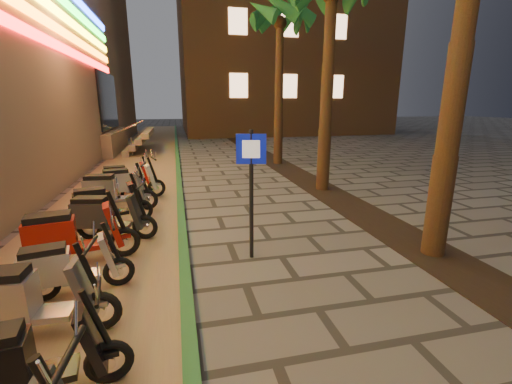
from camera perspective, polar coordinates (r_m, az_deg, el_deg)
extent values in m
plane|color=#474442|center=(4.12, 3.47, -26.61)|extent=(120.00, 120.00, 0.00)
cube|color=#8C7251|center=(13.34, -20.08, 2.02)|extent=(3.40, 60.00, 0.01)
cube|color=#225C2B|center=(13.23, -12.78, 2.65)|extent=(0.18, 60.00, 0.10)
cube|color=black|center=(9.54, 15.79, -2.39)|extent=(1.20, 40.00, 0.02)
cube|color=black|center=(21.25, -23.39, 13.71)|extent=(0.08, 5.00, 3.00)
cube|color=gray|center=(21.79, -28.14, 7.35)|extent=(5.00, 6.00, 1.20)
cube|color=gray|center=(21.27, -20.14, 6.82)|extent=(0.35, 5.00, 0.30)
cube|color=gray|center=(21.20, -19.26, 7.69)|extent=(0.35, 5.00, 0.30)
cube|color=gray|center=(21.13, -18.38, 8.56)|extent=(0.35, 5.00, 0.30)
cube|color=gray|center=(21.08, -17.49, 9.44)|extent=(0.35, 5.00, 0.30)
cylinder|color=silver|center=(19.25, -22.29, 9.20)|extent=(2.09, 0.06, 0.81)
cylinder|color=silver|center=(23.20, -20.81, 10.08)|extent=(2.09, 0.06, 0.81)
cube|color=#E7B07F|center=(27.40, -2.90, 17.30)|extent=(1.40, 0.06, 1.80)
cube|color=#E7B07F|center=(28.40, 5.44, 17.16)|extent=(1.40, 0.06, 1.80)
cube|color=#E7B07F|center=(29.89, 13.06, 16.73)|extent=(1.40, 0.06, 1.80)
cube|color=#E7B07F|center=(27.98, -3.03, 26.54)|extent=(1.40, 0.06, 1.80)
cube|color=#E7B07F|center=(28.95, 5.68, 26.09)|extent=(1.40, 0.06, 1.80)
cube|color=#E7B07F|center=(30.42, 13.59, 25.22)|extent=(1.40, 0.06, 1.80)
cylinder|color=#472D19|center=(6.71, 30.05, 12.84)|extent=(0.40, 0.40, 5.45)
cylinder|color=#472D19|center=(10.94, 11.69, 15.06)|extent=(0.40, 0.40, 5.70)
cylinder|color=#472D19|center=(15.63, 3.83, 15.56)|extent=(0.40, 0.40, 5.95)
sphere|color=#472D19|center=(15.96, 4.03, 26.30)|extent=(0.56, 0.56, 0.56)
cone|color=#174C1C|center=(16.33, 7.42, 27.58)|extent=(0.60, 1.93, 1.52)
cone|color=#174C1C|center=(16.79, 5.91, 27.26)|extent=(1.70, 1.86, 1.52)
cone|color=#174C1C|center=(16.91, 3.65, 27.20)|extent=(2.00, 0.93, 1.52)
cone|color=#174C1C|center=(16.66, 1.55, 27.42)|extent=(1.97, 1.48, 1.52)
cone|color=#174C1C|center=(16.13, 0.50, 27.86)|extent=(1.22, 2.02, 1.52)
cone|color=#174C1C|center=(15.56, 1.10, 28.35)|extent=(1.22, 2.02, 1.52)
cone|color=#174C1C|center=(15.22, 3.21, 28.64)|extent=(1.97, 1.48, 1.52)
cone|color=#174C1C|center=(15.29, 5.78, 28.53)|extent=(2.00, 0.93, 1.52)
cone|color=#174C1C|center=(15.74, 7.43, 28.08)|extent=(1.70, 1.86, 1.52)
cylinder|color=black|center=(5.93, -0.78, -0.72)|extent=(0.07, 0.07, 2.29)
cube|color=#0B1593|center=(5.74, -0.81, 7.18)|extent=(0.50, 0.14, 0.50)
cube|color=white|center=(5.72, -0.82, 7.15)|extent=(0.29, 0.09, 0.29)
cylinder|color=black|center=(2.54, -29.23, -23.36)|extent=(0.09, 0.63, 0.05)
torus|color=black|center=(4.04, -23.24, -24.54)|extent=(0.48, 0.16, 0.47)
cylinder|color=silver|center=(4.04, -23.24, -24.54)|extent=(0.14, 0.11, 0.13)
cube|color=black|center=(4.09, -31.25, -24.43)|extent=(0.54, 0.38, 0.07)
cube|color=black|center=(3.87, -25.74, -21.07)|extent=(0.29, 0.39, 0.64)
cylinder|color=black|center=(3.76, -25.04, -18.74)|extent=(0.26, 0.10, 0.67)
cylinder|color=black|center=(3.61, -24.81, -14.81)|extent=(0.12, 0.53, 0.04)
cube|color=black|center=(3.97, -23.41, -23.31)|extent=(0.22, 0.16, 0.05)
torus|color=black|center=(4.79, -24.52, -17.59)|extent=(0.52, 0.12, 0.52)
cylinder|color=silver|center=(4.79, -24.52, -17.59)|extent=(0.14, 0.11, 0.14)
cube|color=#95959C|center=(4.95, -31.25, -16.89)|extent=(0.56, 0.36, 0.08)
cube|color=#95959C|center=(5.02, -36.79, -14.04)|extent=(0.71, 0.41, 0.50)
cube|color=#95959C|center=(4.67, -26.68, -13.98)|extent=(0.28, 0.41, 0.70)
cylinder|color=black|center=(4.56, -26.11, -11.78)|extent=(0.28, 0.08, 0.74)
cylinder|color=black|center=(4.42, -25.95, -8.06)|extent=(0.07, 0.58, 0.04)
cube|color=#95959C|center=(4.73, -24.68, -16.36)|extent=(0.23, 0.15, 0.06)
torus|color=black|center=(5.78, -32.00, -13.18)|extent=(0.47, 0.19, 0.46)
cylinder|color=silver|center=(5.78, -32.00, -13.18)|extent=(0.14, 0.11, 0.12)
torus|color=black|center=(5.72, -21.85, -12.18)|extent=(0.47, 0.19, 0.46)
cylinder|color=silver|center=(5.72, -21.85, -12.18)|extent=(0.14, 0.11, 0.12)
cube|color=silver|center=(5.72, -27.07, -12.42)|extent=(0.55, 0.40, 0.07)
cube|color=silver|center=(5.66, -31.63, -10.78)|extent=(0.68, 0.47, 0.45)
cube|color=black|center=(5.57, -31.99, -8.35)|extent=(0.60, 0.40, 0.11)
cube|color=silver|center=(5.60, -23.44, -9.54)|extent=(0.31, 0.40, 0.63)
cylinder|color=black|center=(5.53, -22.97, -7.77)|extent=(0.25, 0.11, 0.66)
cylinder|color=black|center=(5.44, -22.80, -4.93)|extent=(0.15, 0.51, 0.04)
cube|color=silver|center=(5.68, -21.96, -11.21)|extent=(0.22, 0.17, 0.05)
torus|color=black|center=(6.74, -31.42, -8.81)|extent=(0.57, 0.22, 0.56)
cylinder|color=silver|center=(6.74, -31.42, -8.81)|extent=(0.17, 0.13, 0.15)
torus|color=black|center=(6.67, -21.09, -7.81)|extent=(0.57, 0.22, 0.56)
cylinder|color=silver|center=(6.67, -21.09, -7.81)|extent=(0.17, 0.13, 0.15)
cube|color=maroon|center=(6.66, -26.41, -8.01)|extent=(0.65, 0.47, 0.09)
cube|color=maroon|center=(6.62, -31.04, -6.26)|extent=(0.82, 0.55, 0.54)
cube|color=black|center=(6.52, -31.39, -3.70)|extent=(0.72, 0.47, 0.13)
cube|color=maroon|center=(6.54, -22.69, -4.99)|extent=(0.37, 0.48, 0.75)
cylinder|color=black|center=(6.48, -22.21, -3.13)|extent=(0.30, 0.13, 0.79)
cylinder|color=black|center=(6.39, -22.03, -0.14)|extent=(0.17, 0.62, 0.05)
cube|color=maroon|center=(6.62, -21.19, -6.78)|extent=(0.26, 0.19, 0.06)
torus|color=black|center=(7.76, -26.01, -5.34)|extent=(0.53, 0.20, 0.52)
cylinder|color=silver|center=(7.76, -26.01, -5.34)|extent=(0.16, 0.13, 0.14)
torus|color=black|center=(7.37, -18.01, -5.55)|extent=(0.53, 0.20, 0.52)
cylinder|color=silver|center=(7.37, -18.01, -5.55)|extent=(0.16, 0.13, 0.14)
cube|color=#242829|center=(7.54, -22.22, -5.17)|extent=(0.61, 0.44, 0.08)
cube|color=#242829|center=(7.64, -25.71, -3.31)|extent=(0.76, 0.51, 0.50)
cube|color=black|center=(7.56, -25.95, -1.22)|extent=(0.67, 0.43, 0.12)
cube|color=#242829|center=(7.31, -19.28, -3.02)|extent=(0.34, 0.44, 0.70)
cylinder|color=black|center=(7.23, -18.88, -1.52)|extent=(0.28, 0.12, 0.74)
cylinder|color=black|center=(7.14, -18.70, 0.95)|extent=(0.16, 0.58, 0.04)
cube|color=#242829|center=(7.33, -18.09, -4.67)|extent=(0.24, 0.18, 0.06)
torus|color=black|center=(8.42, -26.09, -3.83)|extent=(0.53, 0.23, 0.52)
cylinder|color=silver|center=(8.42, -26.09, -3.83)|extent=(0.16, 0.13, 0.14)
torus|color=black|center=(8.50, -18.52, -2.92)|extent=(0.53, 0.23, 0.52)
cylinder|color=silver|center=(8.50, -18.52, -2.92)|extent=(0.16, 0.13, 0.14)
cube|color=black|center=(8.43, -22.38, -3.13)|extent=(0.62, 0.47, 0.08)
cube|color=black|center=(8.34, -25.76, -1.86)|extent=(0.78, 0.54, 0.50)
cube|color=black|center=(8.27, -25.99, 0.07)|extent=(0.68, 0.46, 0.12)
cube|color=black|center=(8.39, -19.65, -0.81)|extent=(0.36, 0.46, 0.71)
cylinder|color=black|center=(8.35, -19.29, 0.58)|extent=(0.28, 0.14, 0.74)
cylinder|color=black|center=(8.29, -19.13, 2.78)|extent=(0.19, 0.58, 0.04)
cube|color=black|center=(8.46, -18.58, -2.14)|extent=(0.25, 0.19, 0.06)
torus|color=black|center=(9.61, -24.79, -1.42)|extent=(0.57, 0.15, 0.56)
cylinder|color=silver|center=(9.61, -24.79, -1.42)|extent=(0.16, 0.12, 0.15)
torus|color=black|center=(9.33, -17.69, -1.19)|extent=(0.57, 0.15, 0.56)
cylinder|color=silver|center=(9.33, -17.69, -1.19)|extent=(0.16, 0.12, 0.15)
cube|color=#AEAEB6|center=(9.44, -21.38, -1.06)|extent=(0.62, 0.41, 0.09)
cube|color=#AEAEB6|center=(9.51, -24.49, 0.40)|extent=(0.78, 0.47, 0.54)
cube|color=black|center=(9.44, -24.69, 2.23)|extent=(0.69, 0.40, 0.13)
cube|color=#AEAEB6|center=(9.27, -18.78, 0.95)|extent=(0.32, 0.45, 0.76)
cylinder|color=black|center=(9.21, -18.43, 2.27)|extent=(0.30, 0.10, 0.80)
cylinder|color=black|center=(9.14, -18.27, 4.39)|extent=(0.10, 0.63, 0.05)
cube|color=#AEAEB6|center=(9.30, -17.75, -0.43)|extent=(0.25, 0.17, 0.06)
torus|color=black|center=(10.36, -22.52, -0.15)|extent=(0.55, 0.24, 0.54)
cylinder|color=silver|center=(10.36, -22.52, -0.15)|extent=(0.17, 0.14, 0.15)
torus|color=black|center=(10.53, -16.26, 0.61)|extent=(0.55, 0.24, 0.54)
cylinder|color=silver|center=(10.53, -16.26, 0.61)|extent=(0.17, 0.14, 0.15)
cube|color=silver|center=(10.42, -19.44, 0.45)|extent=(0.64, 0.49, 0.08)
cube|color=silver|center=(10.30, -22.23, 1.52)|extent=(0.80, 0.57, 0.52)
cube|color=black|center=(10.24, -22.39, 3.16)|extent=(0.71, 0.49, 0.12)
cube|color=silver|center=(10.42, -17.18, 2.40)|extent=(0.38, 0.47, 0.73)
cylinder|color=black|center=(10.40, -16.87, 3.56)|extent=(0.29, 0.14, 0.77)
cylinder|color=black|center=(10.35, -16.72, 5.39)|extent=(0.20, 0.59, 0.05)
cube|color=silver|center=(10.50, -16.31, 1.27)|extent=(0.26, 0.20, 0.06)
torus|color=black|center=(11.28, -22.64, 0.87)|extent=(0.51, 0.20, 0.50)
cylinder|color=silver|center=(11.28, -22.64, 0.87)|extent=(0.15, 0.12, 0.13)
torus|color=black|center=(11.38, -17.24, 1.46)|extent=(0.51, 0.20, 0.50)
cylinder|color=silver|center=(11.38, -17.24, 1.46)|extent=(0.15, 0.12, 0.13)
cube|color=maroon|center=(11.31, -20.00, 1.35)|extent=(0.59, 0.44, 0.08)
cube|color=maroon|center=(11.23, -22.39, 2.30)|extent=(0.74, 0.50, 0.48)
cube|color=black|center=(11.17, -22.53, 3.70)|extent=(0.65, 0.43, 0.12)
cube|color=maroon|center=(11.29, -18.04, 3.01)|extent=(0.33, 0.43, 0.68)
cylinder|color=black|center=(11.27, -17.78, 4.00)|extent=(0.27, 0.12, 0.71)
cylinder|color=black|center=(11.22, -17.66, 5.57)|extent=(0.16, 0.55, 0.04)
cube|color=maroon|center=(11.35, -17.29, 2.03)|extent=(0.24, 0.18, 0.06)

